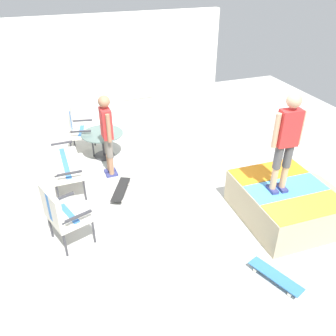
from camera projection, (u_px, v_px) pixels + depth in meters
name	position (u px, v px, depth m)	size (l,w,h in m)	color
ground_plane	(180.00, 202.00, 6.56)	(12.00, 12.00, 0.10)	#B2B2AD
house_facade	(106.00, 73.00, 8.72)	(0.23, 6.00, 2.72)	white
skate_ramp	(285.00, 202.00, 5.96)	(1.66, 2.20, 0.62)	tan
patio_bench	(58.00, 160.00, 6.58)	(1.26, 0.57, 1.02)	#38383D
patio_chair_near_house	(76.00, 127.00, 7.79)	(0.72, 0.67, 1.02)	#38383D
patio_chair_by_wall	(61.00, 212.00, 5.26)	(0.76, 0.72, 1.02)	#38383D
patio_table	(103.00, 140.00, 7.72)	(0.90, 0.90, 0.57)	#38383D
person_watching	(107.00, 131.00, 6.79)	(0.48, 0.25, 1.68)	navy
person_skater	(287.00, 138.00, 5.24)	(0.26, 0.48, 1.63)	navy
skateboard_by_bench	(121.00, 190.00, 6.67)	(0.80, 0.54, 0.10)	black
skateboard_spare	(275.00, 276.00, 4.89)	(0.82, 0.47, 0.10)	#3372B2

